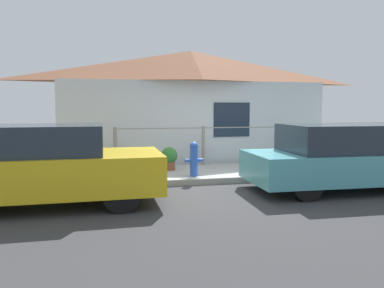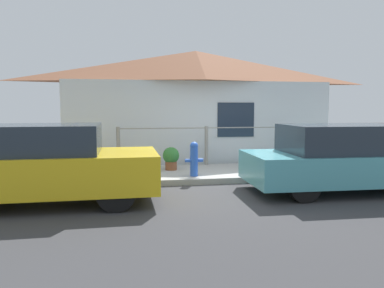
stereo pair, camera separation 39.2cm
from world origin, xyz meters
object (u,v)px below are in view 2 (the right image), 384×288
car_right (347,159)px  potted_plant_near_hydrant (171,157)px  car_left (45,164)px  fire_hydrant (194,158)px

car_right → potted_plant_near_hydrant: car_right is taller
car_left → fire_hydrant: (2.98, 1.50, -0.16)m
car_left → car_right: size_ratio=0.91×
car_right → fire_hydrant: car_right is taller
car_left → fire_hydrant: 3.34m
car_left → fire_hydrant: size_ratio=4.86×
fire_hydrant → potted_plant_near_hydrant: (-0.42, 0.96, -0.10)m
fire_hydrant → car_left: bearing=-153.2°
car_left → car_right: 5.91m
car_left → car_right: car_left is taller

